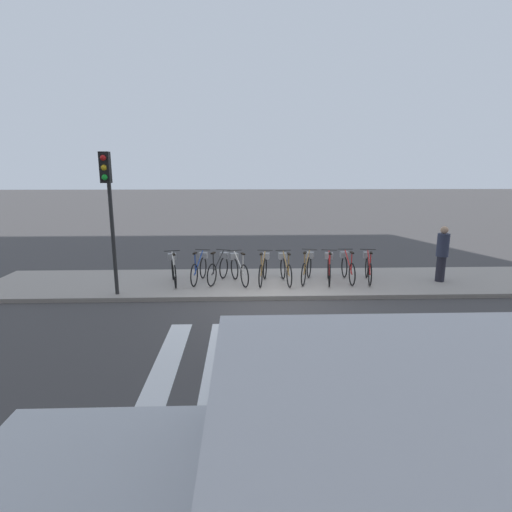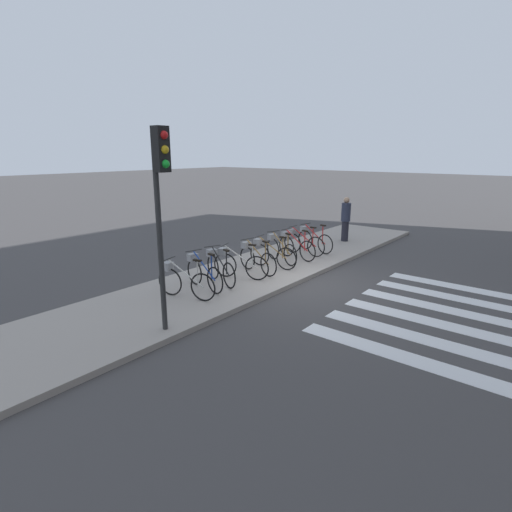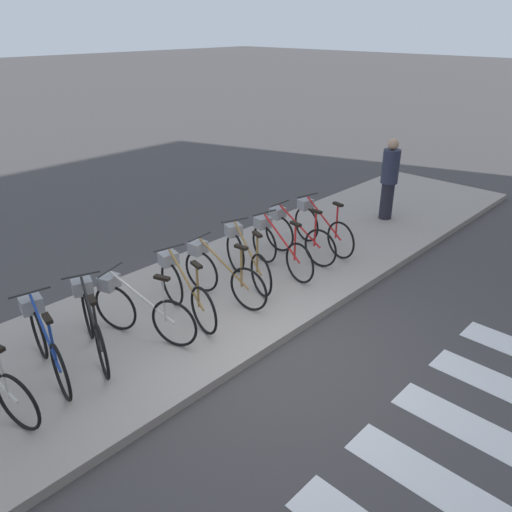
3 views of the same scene
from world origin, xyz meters
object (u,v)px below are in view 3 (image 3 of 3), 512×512
Objects in this scene: parked_bicycle_3 at (137,307)px; pedestrian at (389,178)px; parked_bicycle_7 at (278,245)px; parked_bicycle_6 at (245,255)px; parked_bicycle_4 at (183,287)px; parked_bicycle_1 at (45,340)px; parked_bicycle_8 at (295,234)px; parked_bicycle_9 at (320,225)px; parked_bicycle_5 at (219,272)px; parked_bicycle_2 at (91,321)px.

parked_bicycle_3 is 5.98m from pedestrian.
parked_bicycle_6 is at bearing 168.54° from parked_bicycle_7.
parked_bicycle_3 is 0.96× the size of parked_bicycle_4.
parked_bicycle_4 is 1.93m from parked_bicycle_7.
parked_bicycle_1 is 0.93× the size of pedestrian.
parked_bicycle_8 is at bearing 176.41° from pedestrian.
parked_bicycle_9 is at bearing 177.07° from pedestrian.
parked_bicycle_3 is 0.95× the size of parked_bicycle_5.
parked_bicycle_2 is 0.97× the size of parked_bicycle_4.
parked_bicycle_1 is at bearing 177.42° from parked_bicycle_7.
parked_bicycle_9 is at bearing -1.39° from parked_bicycle_1.
parked_bicycle_1 is at bearing 178.15° from pedestrian.
parked_bicycle_1 is 1.04× the size of parked_bicycle_6.
parked_bicycle_3 is at bearing 178.68° from parked_bicycle_5.
parked_bicycle_3 and parked_bicycle_8 have the same top height.
parked_bicycle_1 and parked_bicycle_3 have the same top height.
pedestrian is at bearing -0.82° from parked_bicycle_3.
parked_bicycle_7 and parked_bicycle_9 have the same top height.
parked_bicycle_7 is 1.00× the size of parked_bicycle_9.
parked_bicycle_3 is 0.97× the size of parked_bicycle_9.
parked_bicycle_9 is (3.11, 0.04, 0.00)m from parked_bicycle_4.
parked_bicycle_5 is (1.94, -0.16, 0.00)m from parked_bicycle_2.
parked_bicycle_8 is at bearing 11.11° from parked_bicycle_7.
parked_bicycle_9 is at bearing 0.67° from parked_bicycle_4.
parked_bicycle_6 is 0.97× the size of parked_bicycle_9.
parked_bicycle_6 is at bearing -0.68° from parked_bicycle_2.
parked_bicycle_1 is at bearing 176.00° from parked_bicycle_5.
parked_bicycle_7 is (2.66, -0.03, 0.00)m from parked_bicycle_3.
parked_bicycle_3 is 3.84m from parked_bicycle_9.
parked_bicycle_9 is at bearing 0.35° from parked_bicycle_3.
parked_bicycle_5 and parked_bicycle_9 have the same top height.
parked_bicycle_4 is at bearing -177.74° from parked_bicycle_8.
pedestrian reaches higher than parked_bicycle_1.
parked_bicycle_3 is at bearing -177.20° from parked_bicycle_6.
parked_bicycle_6 and parked_bicycle_8 have the same top height.
parked_bicycle_5 is at bearing -1.68° from parked_bicycle_4.
parked_bicycle_4 is 5.25m from pedestrian.
parked_bicycle_7 is (3.80, -0.17, 0.00)m from parked_bicycle_1.
parked_bicycle_6 and parked_bicycle_7 have the same top height.
parked_bicycle_1 is 1.88m from parked_bicycle_4.
parked_bicycle_7 is at bearing -0.58° from parked_bicycle_3.
pedestrian reaches higher than parked_bicycle_4.
parked_bicycle_3 is at bearing 179.18° from pedestrian.
parked_bicycle_2 is 0.95× the size of parked_bicycle_8.
parked_bicycle_2 is at bearing 178.11° from pedestrian.
parked_bicycle_2 is 4.40m from parked_bicycle_9.
parked_bicycle_7 is 3.33m from pedestrian.
parked_bicycle_3 is (0.56, -0.13, 0.00)m from parked_bicycle_2.
parked_bicycle_2 and parked_bicycle_8 have the same top height.
parked_bicycle_5 is 1.86m from parked_bicycle_8.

